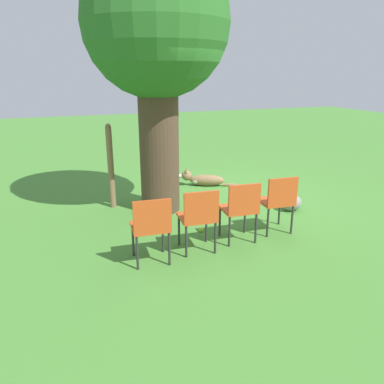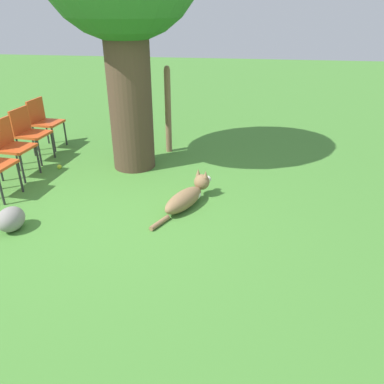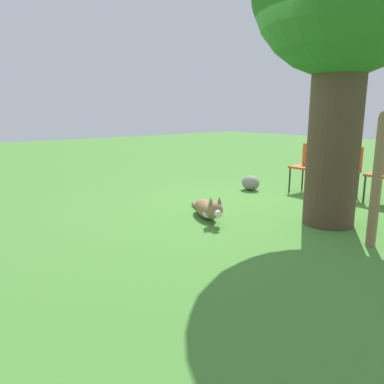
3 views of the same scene
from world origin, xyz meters
TOP-DOWN VIEW (x-y plane):
  - ground_plane at (0.00, 0.00)m, footprint 30.00×30.00m
  - dog at (0.91, -0.02)m, footprint 0.61×1.13m
  - fence_post at (0.28, 1.89)m, footprint 0.10×0.10m
  - red_chair_0 at (-1.63, -0.14)m, footprint 0.45×0.47m
  - red_chair_1 at (-1.72, 0.50)m, footprint 0.45×0.47m
  - tennis_ball at (-1.24, 0.86)m, footprint 0.07×0.07m
  - garden_rock at (-0.94, -0.87)m, footprint 0.28×0.35m

SIDE VIEW (x-z plane):
  - ground_plane at x=0.00m, z-range 0.00..0.00m
  - tennis_ball at x=-1.24m, z-range 0.00..0.07m
  - dog at x=0.91m, z-range -0.06..0.31m
  - garden_rock at x=-0.94m, z-range 0.00..0.27m
  - red_chair_0 at x=-1.63m, z-range 0.08..0.93m
  - red_chair_1 at x=-1.72m, z-range 0.08..0.93m
  - fence_post at x=0.28m, z-range 0.01..1.43m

